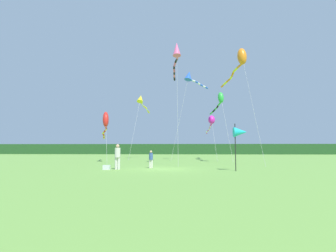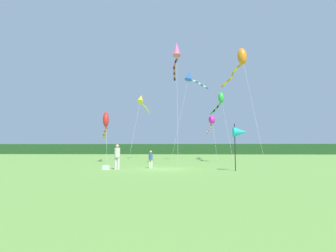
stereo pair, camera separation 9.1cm
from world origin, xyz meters
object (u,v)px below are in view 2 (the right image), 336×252
person_adult (117,155)px  kite_green (220,100)px  kite_yellow (142,100)px  kite_magenta (211,121)px  cooler_box (106,167)px  kite_blue (190,77)px  kite_red (106,122)px  kite_rainbow (176,53)px  kite_orange (241,59)px  person_child (151,158)px  banner_flag_pole (240,132)px

person_adult → kite_green: 17.43m
kite_yellow → kite_magenta: bearing=-1.6°
person_adult → cooler_box: 1.14m
kite_blue → kite_magenta: size_ratio=1.10×
kite_yellow → kite_red: bearing=-106.7°
kite_rainbow → kite_yellow: kite_rainbow is taller
kite_blue → kite_orange: size_ratio=1.00×
person_child → kite_red: (-6.02, 8.09, 3.63)m
person_adult → kite_blue: bearing=68.3°
cooler_box → kite_blue: bearing=66.3°
kite_red → kite_yellow: (2.58, 8.61, 3.99)m
kite_green → cooler_box: bearing=-126.5°
banner_flag_pole → kite_green: size_ratio=0.38×
kite_red → kite_orange: size_ratio=0.66×
kite_orange → kite_rainbow: bearing=-165.0°
person_adult → kite_green: kite_green is taller
person_adult → person_child: person_adult is taller
kite_magenta → kite_orange: size_ratio=0.90×
person_adult → person_child: (2.25, 1.35, -0.26)m
person_child → kite_green: size_ratio=0.16×
kite_red → kite_blue: bearing=27.1°
kite_rainbow → kite_magenta: 14.20m
person_adult → kite_red: kite_red is taller
person_child → kite_rainbow: bearing=65.0°
kite_yellow → kite_magenta: (9.90, -0.28, -3.13)m
cooler_box → kite_blue: size_ratio=0.04×
person_child → kite_rainbow: (1.89, 4.06, 9.75)m
kite_blue → kite_yellow: bearing=151.3°
person_child → person_adult: bearing=-149.1°
banner_flag_pole → kite_yellow: kite_yellow is taller
cooler_box → banner_flag_pole: banner_flag_pole is taller
person_adult → kite_yellow: bearing=93.7°
kite_green → kite_orange: 6.92m
kite_rainbow → kite_red: size_ratio=1.52×
person_adult → banner_flag_pole: size_ratio=0.57×
kite_rainbow → kite_red: kite_rainbow is taller
kite_blue → kite_green: 4.96m
banner_flag_pole → kite_blue: 17.34m
banner_flag_pole → kite_blue: bearing=100.8°
kite_red → kite_orange: kite_orange is taller
kite_yellow → kite_magenta: size_ratio=0.89×
kite_red → kite_magenta: 15.03m
kite_blue → kite_rainbow: 9.02m
cooler_box → kite_green: kite_green is taller
banner_flag_pole → kite_orange: (1.96, 7.90, 7.80)m
person_adult → kite_blue: kite_blue is taller
cooler_box → kite_rainbow: bearing=49.7°
person_adult → cooler_box: bearing=-157.4°
person_adult → cooler_box: size_ratio=3.71×
kite_rainbow → kite_blue: bearing=80.1°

